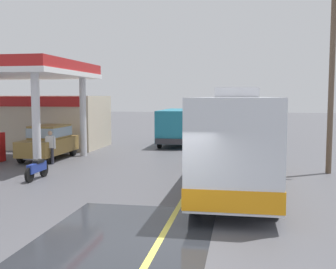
% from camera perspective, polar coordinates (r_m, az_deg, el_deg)
% --- Properties ---
extents(ground, '(120.00, 120.00, 0.00)m').
position_cam_1_polar(ground, '(28.99, 6.40, -1.42)').
color(ground, '#4C4C51').
extents(lane_divider_stripe, '(0.16, 50.00, 0.01)m').
position_cam_1_polar(lane_divider_stripe, '(24.04, 5.62, -2.77)').
color(lane_divider_stripe, '#D8CC4C').
rests_on(lane_divider_stripe, ground).
extents(wet_puddle_patch, '(4.09, 5.35, 0.01)m').
position_cam_1_polar(wet_puddle_patch, '(10.39, -5.71, -13.56)').
color(wet_puddle_patch, '#26282D').
rests_on(wet_puddle_patch, ground).
extents(coach_bus_main, '(2.60, 11.04, 3.69)m').
position_cam_1_polar(coach_bus_main, '(15.63, 9.39, -0.80)').
color(coach_bus_main, silver).
rests_on(coach_bus_main, ground).
extents(gas_station_roadside, '(9.10, 11.95, 5.10)m').
position_cam_1_polar(gas_station_roadside, '(26.61, -17.90, 3.44)').
color(gas_station_roadside, '#B21E1E').
rests_on(gas_station_roadside, ground).
extents(car_at_pump, '(1.70, 4.20, 1.82)m').
position_cam_1_polar(car_at_pump, '(23.09, -16.09, -0.76)').
color(car_at_pump, olive).
rests_on(car_at_pump, ground).
extents(minibus_opposing_lane, '(2.04, 6.13, 2.44)m').
position_cam_1_polar(minibus_opposing_lane, '(28.74, 1.31, 1.50)').
color(minibus_opposing_lane, teal).
rests_on(minibus_opposing_lane, ground).
extents(motorcycle_parked_forecourt, '(0.55, 1.80, 0.92)m').
position_cam_1_polar(motorcycle_parked_forecourt, '(17.56, -17.63, -4.52)').
color(motorcycle_parked_forecourt, black).
rests_on(motorcycle_parked_forecourt, ground).
extents(pedestrian_near_pump, '(0.55, 0.22, 1.66)m').
position_cam_1_polar(pedestrian_near_pump, '(21.26, -15.93, -1.48)').
color(pedestrian_near_pump, '#33333F').
rests_on(pedestrian_near_pump, ground).
extents(car_trailing_behind_bus, '(1.70, 4.20, 1.82)m').
position_cam_1_polar(car_trailing_behind_bus, '(33.18, 10.65, 1.12)').
color(car_trailing_behind_bus, maroon).
rests_on(car_trailing_behind_bus, ground).
extents(utility_pole_roadside, '(1.80, 0.24, 9.00)m').
position_cam_1_polar(utility_pole_roadside, '(19.24, 21.71, 8.87)').
color(utility_pole_roadside, brown).
rests_on(utility_pole_roadside, ground).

